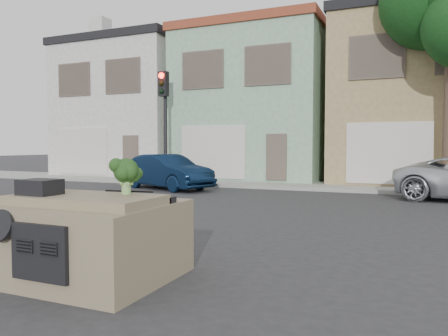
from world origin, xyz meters
The scene contains 11 objects.
ground_plane centered at (0.00, 0.00, 0.00)m, with size 120.00×120.00×0.00m, color #303033.
sidewalk centered at (0.00, 10.50, 0.07)m, with size 40.00×3.00×0.15m, color gray.
townhouse_white centered at (-11.00, 14.50, 3.77)m, with size 7.20×8.20×7.55m, color silver.
townhouse_mint centered at (-3.50, 14.50, 3.77)m, with size 7.20×8.20×7.55m, color #87AF8E.
townhouse_tan centered at (4.00, 14.50, 3.77)m, with size 7.20×8.20×7.55m, color #A1895B.
navy_sedan centered at (-5.19, 7.52, 0.00)m, with size 1.47×4.23×1.39m, color #0A1C37.
traffic_signal centered at (-6.50, 9.50, 2.55)m, with size 0.40×0.40×5.10m, color black.
car_dashboard centered at (0.00, -3.00, 0.56)m, with size 2.00×1.80×1.12m, color #7C6F55.
instrument_hump centered at (-0.58, -3.35, 1.22)m, with size 0.48×0.38×0.20m, color black.
wiper_arm centered at (0.28, -2.62, 1.13)m, with size 0.70×0.03×0.02m, color black.
broccoli centered at (0.41, -2.86, 1.36)m, with size 0.39×0.39×0.48m, color #193613.
Camera 1 is at (3.83, -7.55, 1.76)m, focal length 35.00 mm.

